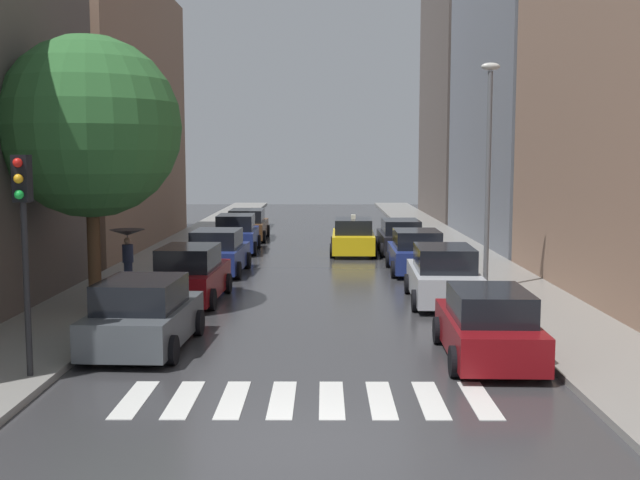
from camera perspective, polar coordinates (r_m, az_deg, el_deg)
The scene contains 21 objects.
ground_plane at distance 35.55m, azimuth -0.19°, elevation -0.95°, with size 28.00×72.00×0.04m, color #343437.
sidewalk_left at distance 36.18m, azimuth -10.54°, elevation -0.77°, with size 3.00×72.00×0.15m, color gray.
sidewalk_right at distance 36.07m, azimuth 10.19°, elevation -0.79°, with size 3.00×72.00×0.15m, color gray.
crosswalk_stripes at distance 14.26m, azimuth -0.98°, elevation -11.78°, with size 6.75×2.20×0.01m.
building_left_mid at distance 39.19m, azimuth -16.68°, elevation 9.06°, with size 6.00×17.11×13.07m, color #8C6B56.
building_right_mid at distance 41.05m, azimuth 15.63°, elevation 9.56°, with size 6.00×15.73×13.93m, color slate.
building_right_far at distance 57.04m, azimuth 11.44°, elevation 13.66°, with size 6.00×14.22×23.84m, color #564C47.
parked_car_left_nearest at distance 18.11m, azimuth -12.99°, elevation -5.53°, with size 2.29×4.19×1.66m.
parked_car_left_second at distance 23.73m, azimuth -9.64°, elevation -2.62°, with size 2.14×4.37×1.72m.
parked_car_left_third at distance 29.25m, azimuth -7.62°, elevation -0.96°, with size 2.23×4.13×1.68m.
parked_car_left_fourth at distance 35.74m, azimuth -6.25°, elevation 0.40°, with size 2.13×4.27×1.76m.
parked_car_left_fifth at distance 41.05m, azimuth -5.43°, elevation 1.09°, with size 2.18×4.74×1.63m.
parked_car_right_nearest at distance 17.12m, azimuth 12.40°, elevation -6.30°, with size 2.10×4.27×1.59m.
parked_car_right_second at distance 23.48m, azimuth 9.15°, elevation -2.68°, with size 2.23×4.49×1.74m.
parked_car_right_third at distance 29.40m, azimuth 7.17°, elevation -0.95°, with size 2.14×4.14×1.65m.
parked_car_right_fourth at distance 35.24m, azimuth 5.99°, elevation 0.20°, with size 2.07×4.56×1.56m.
taxi_midroad at distance 34.83m, azimuth 2.48°, elevation 0.20°, with size 2.16×4.51×1.81m.
pedestrian_foreground at distance 26.25m, azimuth -14.13°, elevation -0.18°, with size 1.16×1.16×1.86m.
street_tree_left at distance 22.34m, azimuth -16.74°, elevation 8.04°, with size 5.04×5.04×7.61m.
traffic_light_left_corner at distance 15.71m, azimuth -21.22°, elevation 1.69°, with size 0.30×0.42×4.30m.
lamp_post_right at distance 25.11m, azimuth 12.42°, elevation 5.79°, with size 0.60×0.28×7.21m.
Camera 1 is at (0.31, -11.27, 4.41)m, focal length 43.01 mm.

